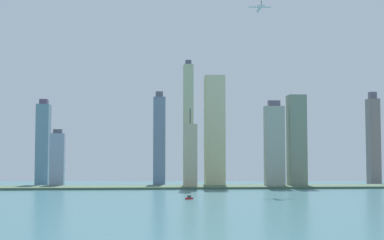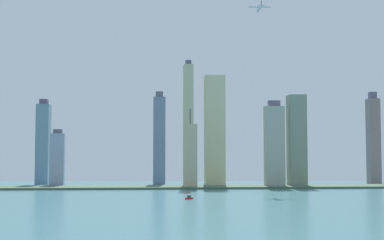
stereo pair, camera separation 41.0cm
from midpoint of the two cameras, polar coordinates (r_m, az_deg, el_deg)
waterfront_pier at (r=786.14m, az=3.98°, el=-6.56°), size 915.10×73.41×2.91m
skyscraper_0 at (r=872.03m, az=-14.41°, el=-2.30°), size 18.38×26.41×125.66m
skyscraper_1 at (r=860.57m, az=-3.26°, el=-1.98°), size 17.63×22.89×138.43m
skyscraper_2 at (r=947.02m, az=17.36°, el=-1.88°), size 17.00×18.70×143.11m
skyscraper_3 at (r=813.93m, az=2.21°, el=-1.10°), size 27.41×26.49×155.38m
skyscraper_4 at (r=760.53m, az=-0.19°, el=-3.57°), size 17.70×12.95×105.06m
skyscraper_5 at (r=795.17m, az=-0.39°, el=-0.49°), size 12.85×19.72×174.45m
skyscraper_6 at (r=827.28m, az=-13.10°, el=-3.79°), size 19.54×13.98×80.00m
skyscraper_10 at (r=801.97m, az=8.07°, el=-2.51°), size 26.78×14.55×118.88m
skyscraper_11 at (r=820.81m, az=10.22°, el=-2.03°), size 23.76×23.91×127.71m
boat_6 at (r=569.99m, az=-0.30°, el=-7.65°), size 8.12×6.01×3.85m
airplane at (r=772.32m, az=6.63°, el=10.84°), size 28.88×31.43×8.30m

